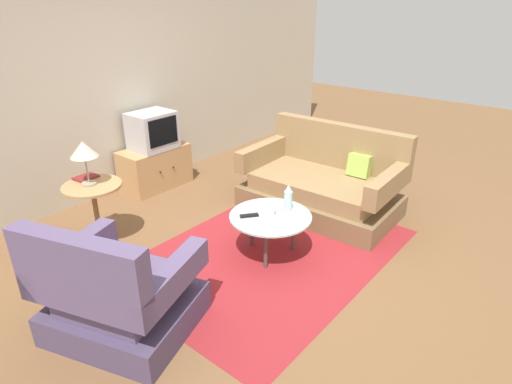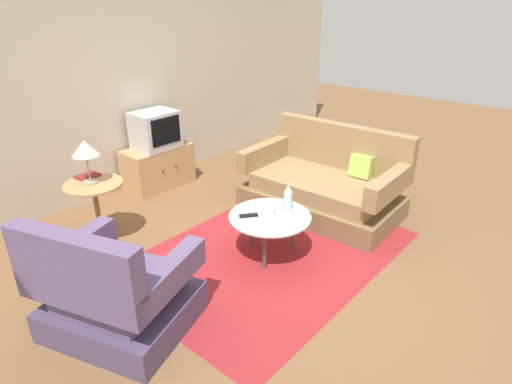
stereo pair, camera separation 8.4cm
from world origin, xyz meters
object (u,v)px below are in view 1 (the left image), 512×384
(mug, at_px, (271,211))
(book, at_px, (86,177))
(side_table, at_px, (94,201))
(couch, at_px, (323,185))
(armchair, at_px, (118,296))
(tv_stand, at_px, (155,167))
(vase, at_px, (288,198))
(television, at_px, (152,131))
(tv_remote_dark, at_px, (249,215))
(table_lamp, at_px, (84,151))
(coffee_table, at_px, (270,219))

(mug, height_order, book, book)
(side_table, bearing_deg, couch, -32.71)
(armchair, height_order, couch, armchair)
(tv_stand, height_order, vase, vase)
(television, relative_size, tv_remote_dark, 3.13)
(side_table, bearing_deg, vase, -53.55)
(television, bearing_deg, armchair, -134.10)
(book, bearing_deg, side_table, -110.70)
(table_lamp, relative_size, vase, 1.66)
(side_table, height_order, television, television)
(tv_remote_dark, distance_m, book, 1.69)
(coffee_table, height_order, tv_stand, tv_stand)
(coffee_table, bearing_deg, mug, -1.20)
(tv_stand, distance_m, mug, 2.18)
(coffee_table, distance_m, television, 2.18)
(armchair, bearing_deg, vase, 63.24)
(table_lamp, bearing_deg, couch, -33.05)
(armchair, bearing_deg, book, 136.73)
(couch, relative_size, side_table, 2.79)
(television, bearing_deg, tv_stand, 90.00)
(tv_stand, bearing_deg, tv_remote_dark, -103.40)
(book, bearing_deg, television, 16.24)
(side_table, bearing_deg, table_lamp, 109.65)
(couch, bearing_deg, tv_stand, 19.90)
(armchair, height_order, vase, armchair)
(coffee_table, distance_m, tv_remote_dark, 0.20)
(tv_stand, height_order, book, book)
(table_lamp, height_order, tv_remote_dark, table_lamp)
(table_lamp, bearing_deg, television, 26.69)
(tv_remote_dark, bearing_deg, side_table, 157.61)
(side_table, bearing_deg, tv_stand, 28.43)
(couch, xyz_separation_m, tv_stand, (-0.82, 2.01, -0.04))
(television, bearing_deg, couch, -67.55)
(mug, relative_size, tv_remote_dark, 0.79)
(mug, bearing_deg, table_lamp, 121.95)
(coffee_table, bearing_deg, vase, -14.21)
(vase, relative_size, tv_remote_dark, 1.55)
(armchair, distance_m, television, 2.72)
(side_table, bearing_deg, coffee_table, -57.96)
(television, bearing_deg, coffee_table, -98.99)
(couch, bearing_deg, side_table, 54.97)
(tv_stand, bearing_deg, couch, -67.77)
(tv_stand, height_order, tv_remote_dark, tv_stand)
(tv_stand, height_order, mug, tv_stand)
(side_table, relative_size, table_lamp, 1.46)
(side_table, relative_size, tv_remote_dark, 3.76)
(tv_stand, height_order, table_lamp, table_lamp)
(mug, bearing_deg, vase, -14.41)
(tv_remote_dark, xyz_separation_m, book, (-0.72, 1.51, 0.21))
(book, bearing_deg, armchair, -119.76)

